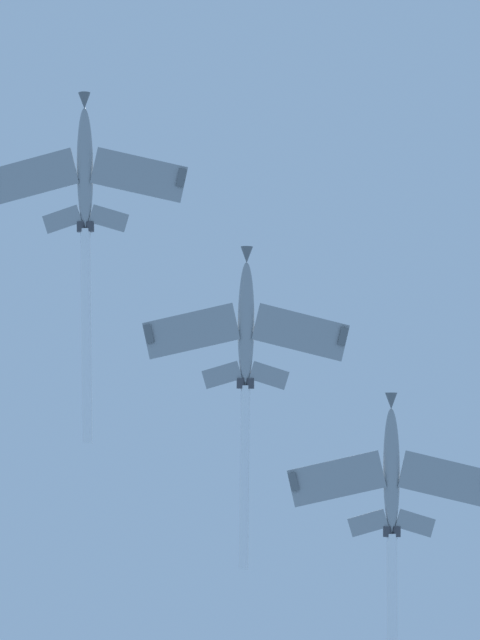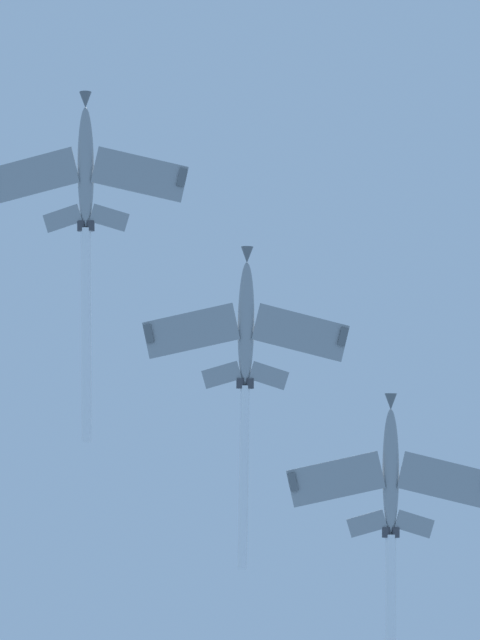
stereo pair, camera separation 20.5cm
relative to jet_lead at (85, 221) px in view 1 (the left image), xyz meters
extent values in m
ellipsoid|color=gray|center=(4.79, -0.49, 1.96)|extent=(11.73, 2.77, 5.77)
cone|color=#595E60|center=(10.97, -1.11, 4.48)|extent=(2.04, 1.39, 1.71)
ellipsoid|color=black|center=(6.50, -0.66, 3.30)|extent=(3.02, 1.29, 1.89)
cube|color=gray|center=(4.63, 4.86, 1.57)|extent=(4.66, 9.39, 1.54)
cube|color=#595E60|center=(4.72, 8.97, 1.56)|extent=(1.80, 0.94, 0.79)
cube|color=gray|center=(3.56, -5.69, 1.57)|extent=(6.26, 9.62, 1.54)
cube|color=gray|center=(0.41, 2.25, 0.08)|extent=(2.45, 3.88, 0.82)
cube|color=gray|center=(-0.05, -2.29, 0.08)|extent=(3.03, 3.99, 0.82)
cube|color=#595E60|center=(-0.16, 0.02, 1.45)|extent=(3.28, 0.51, 3.50)
cylinder|color=#38383D|center=(-0.47, 0.50, -0.31)|extent=(1.30, 0.92, 1.12)
cylinder|color=#38383D|center=(-0.56, -0.40, -0.31)|extent=(1.30, 0.92, 1.12)
cylinder|color=white|center=(-10.29, 1.04, -4.30)|extent=(19.66, 3.00, 8.76)
ellipsoid|color=gray|center=(-7.96, 16.35, -3.93)|extent=(11.70, 2.40, 5.82)
cone|color=#595E60|center=(-1.78, 15.92, -1.38)|extent=(2.02, 1.33, 1.72)
ellipsoid|color=black|center=(-6.25, 16.23, -2.58)|extent=(2.99, 1.20, 1.90)
cube|color=gray|center=(-8.29, 21.69, -4.33)|extent=(4.92, 9.45, 1.55)
cube|color=#595E60|center=(-8.33, 25.80, -4.33)|extent=(1.81, 0.99, 0.80)
cube|color=gray|center=(-9.03, 11.11, -4.33)|extent=(6.02, 9.61, 1.55)
cube|color=#595E60|center=(-9.64, 7.04, -4.33)|extent=(1.84, 1.19, 0.80)
cube|color=gray|center=(-12.42, 18.95, -5.83)|extent=(2.55, 3.91, 0.83)
cube|color=gray|center=(-12.73, 14.40, -5.83)|extent=(2.95, 3.98, 0.83)
cube|color=#595E60|center=(-12.92, 16.70, -4.46)|extent=(3.29, 0.41, 3.50)
cylinder|color=#38383D|center=(-13.24, 17.17, -6.23)|extent=(1.28, 0.88, 1.12)
cylinder|color=#38383D|center=(-13.31, 16.27, -6.23)|extent=(1.28, 0.88, 1.12)
cylinder|color=white|center=(-21.52, 17.30, -9.63)|extent=(16.55, 2.08, 7.52)
ellipsoid|color=gray|center=(-20.07, 31.38, -8.87)|extent=(11.71, 2.47, 5.80)
cone|color=#595E60|center=(-13.89, 30.91, -6.33)|extent=(2.02, 1.34, 1.72)
ellipsoid|color=black|center=(-18.36, 31.25, -7.52)|extent=(3.00, 1.22, 1.89)
cube|color=gray|center=(-20.37, 36.72, -9.26)|extent=(4.87, 9.44, 1.55)
cube|color=gray|center=(-21.17, 26.15, -9.26)|extent=(6.07, 9.62, 1.55)
cube|color=#595E60|center=(-21.81, 22.09, -9.27)|extent=(1.84, 1.20, 0.79)
cube|color=gray|center=(-24.52, 34.01, -10.76)|extent=(2.53, 3.91, 0.83)
cube|color=gray|center=(-24.86, 29.46, -10.76)|extent=(2.96, 3.99, 0.83)
cube|color=#595E60|center=(-25.03, 31.76, -9.39)|extent=(3.28, 0.43, 3.50)
cylinder|color=#38383D|center=(-25.35, 32.23, -11.15)|extent=(1.29, 0.89, 1.12)
cylinder|color=#38383D|center=(-25.42, 31.34, -11.15)|extent=(1.29, 0.89, 1.12)
cylinder|color=white|center=(-33.48, 32.40, -14.47)|extent=(16.28, 2.27, 7.45)
camera|label=1|loc=(31.80, 12.53, -130.31)|focal=77.02mm
camera|label=2|loc=(31.78, 12.32, -130.31)|focal=77.02mm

